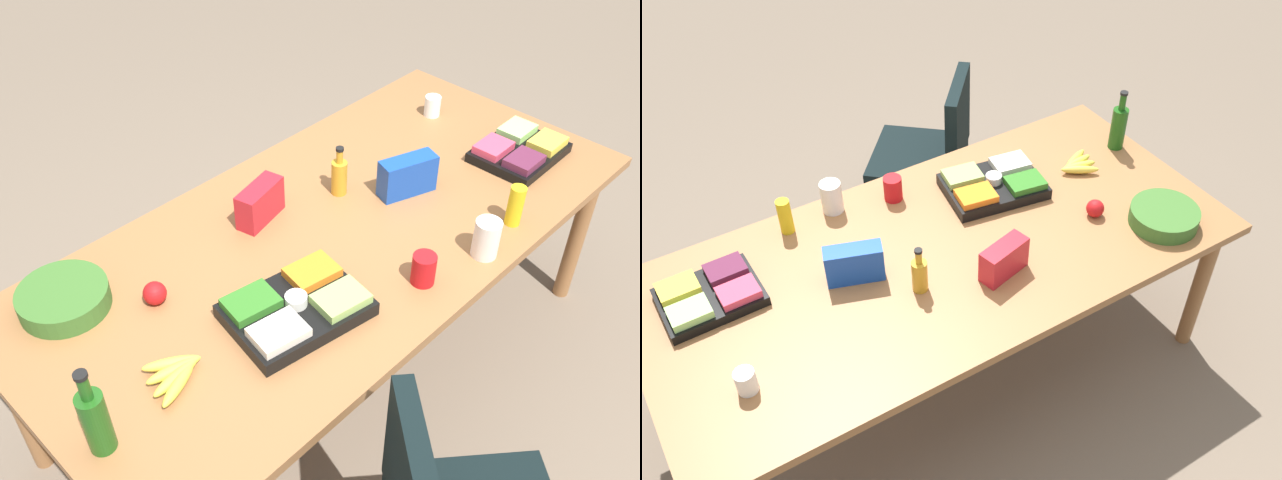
{
  "view_description": "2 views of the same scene",
  "coord_description": "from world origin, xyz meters",
  "views": [
    {
      "loc": [
        1.44,
        1.33,
        2.38
      ],
      "look_at": [
        0.13,
        0.06,
        0.83
      ],
      "focal_mm": 39.8,
      "sensor_mm": 36.0,
      "label": 1
    },
    {
      "loc": [
        -1.01,
        -1.78,
        2.7
      ],
      "look_at": [
        0.08,
        -0.03,
        0.8
      ],
      "focal_mm": 39.53,
      "sensor_mm": 36.0,
      "label": 2
    }
  ],
  "objects": [
    {
      "name": "red_solo_cup",
      "position": [
        -0.01,
        0.39,
        0.82
      ],
      "size": [
        0.08,
        0.08,
        0.11
      ],
      "primitive_type": "cylinder",
      "rotation": [
        0.0,
        0.0,
        -0.03
      ],
      "color": "red",
      "rests_on": "conference_table"
    },
    {
      "name": "chip_bag_blue",
      "position": [
        -0.35,
        0.04,
        0.84
      ],
      "size": [
        0.23,
        0.15,
        0.15
      ],
      "primitive_type": "cube",
      "rotation": [
        0.0,
        0.0,
        -0.33
      ],
      "color": "#1745AE",
      "rests_on": "conference_table"
    },
    {
      "name": "apple_red",
      "position": [
        0.66,
        -0.16,
        0.8
      ],
      "size": [
        0.09,
        0.09,
        0.08
      ],
      "primitive_type": "sphere",
      "rotation": [
        0.0,
        0.0,
        0.25
      ],
      "color": "red",
      "rests_on": "conference_table"
    },
    {
      "name": "mustard_bottle",
      "position": [
        -0.47,
        0.44,
        0.84
      ],
      "size": [
        0.07,
        0.07,
        0.16
      ],
      "primitive_type": "cylinder",
      "rotation": [
        0.0,
        0.0,
        -0.24
      ],
      "color": "yellow",
      "rests_on": "conference_table"
    },
    {
      "name": "banana_bunch",
      "position": [
        0.81,
        0.14,
        0.79
      ],
      "size": [
        0.2,
        0.18,
        0.04
      ],
      "color": "yellow",
      "rests_on": "conference_table"
    },
    {
      "name": "dressing_bottle",
      "position": [
        -0.17,
        -0.14,
        0.84
      ],
      "size": [
        0.07,
        0.07,
        0.2
      ],
      "color": "gold",
      "rests_on": "conference_table"
    },
    {
      "name": "ground_plane",
      "position": [
        0.0,
        0.0,
        0.0
      ],
      "size": [
        10.0,
        10.0,
        0.0
      ],
      "primitive_type": "plane",
      "color": "#726352"
    },
    {
      "name": "salad_bowl",
      "position": [
        0.87,
        -0.34,
        0.8
      ],
      "size": [
        0.36,
        0.36,
        0.07
      ],
      "primitive_type": "cylinder",
      "rotation": [
        0.0,
        0.0,
        0.32
      ],
      "color": "#396929",
      "rests_on": "conference_table"
    },
    {
      "name": "fruit_platter",
      "position": [
        -0.86,
        0.22,
        0.8
      ],
      "size": [
        0.37,
        0.29,
        0.07
      ],
      "color": "black",
      "rests_on": "conference_table"
    },
    {
      "name": "chip_bag_red",
      "position": [
        0.14,
        -0.23,
        0.84
      ],
      "size": [
        0.21,
        0.12,
        0.14
      ],
      "primitive_type": "cube",
      "rotation": [
        0.0,
        0.0,
        0.24
      ],
      "color": "red",
      "rests_on": "conference_table"
    },
    {
      "name": "wine_bottle",
      "position": [
        1.07,
        0.18,
        0.88
      ],
      "size": [
        0.07,
        0.07,
        0.29
      ],
      "color": "#1C5316",
      "rests_on": "conference_table"
    },
    {
      "name": "mayo_jar",
      "position": [
        -0.26,
        0.46,
        0.84
      ],
      "size": [
        0.11,
        0.11,
        0.14
      ],
      "primitive_type": "cylinder",
      "rotation": [
        0.0,
        0.0,
        -0.27
      ],
      "color": "white",
      "rests_on": "conference_table"
    },
    {
      "name": "conference_table",
      "position": [
        0.0,
        0.0,
        0.7
      ],
      "size": [
        2.36,
        1.11,
        0.77
      ],
      "color": "#966339",
      "rests_on": "ground"
    },
    {
      "name": "paper_cup",
      "position": [
        -0.88,
        -0.24,
        0.81
      ],
      "size": [
        0.08,
        0.08,
        0.09
      ],
      "primitive_type": "cylinder",
      "rotation": [
        0.0,
        0.0,
        -0.15
      ],
      "color": "white",
      "rests_on": "conference_table"
    },
    {
      "name": "veggie_tray",
      "position": [
        0.39,
        0.21,
        0.8
      ],
      "size": [
        0.46,
        0.36,
        0.09
      ],
      "color": "black",
      "rests_on": "conference_table"
    }
  ]
}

